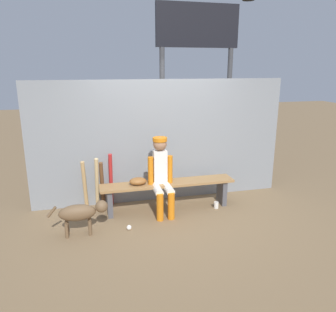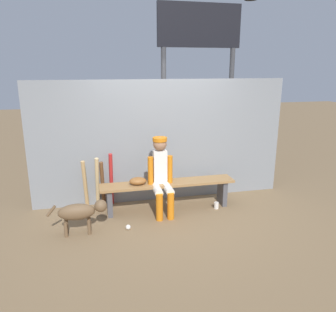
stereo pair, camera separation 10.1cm
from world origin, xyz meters
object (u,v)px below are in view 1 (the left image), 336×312
dugout_bench (168,188)px  dog (81,213)px  player_seated (162,173)px  baseball (129,228)px  cup_on_ground (216,205)px  cup_on_bench (154,179)px  bat_wood_natural (97,182)px  bat_aluminum_red (111,180)px  scoreboard (200,53)px  bat_wood_tan (85,185)px  bat_wood_dark (102,184)px  baseball_glove (138,181)px

dugout_bench → dog: 1.50m
player_seated → baseball: (-0.61, -0.47, -0.64)m
cup_on_ground → cup_on_bench: size_ratio=1.00×
player_seated → bat_wood_natural: (-1.01, 0.48, -0.23)m
bat_aluminum_red → scoreboard: bearing=28.4°
bat_wood_natural → bat_wood_tan: bearing=-179.4°
dugout_bench → baseball: 1.00m
baseball → cup_on_bench: (0.51, 0.63, 0.50)m
bat_wood_dark → bat_wood_natural: size_ratio=0.89×
player_seated → baseball_glove: player_seated is taller
player_seated → bat_wood_dark: (-0.93, 0.50, -0.28)m
player_seated → bat_wood_dark: size_ratio=1.55×
scoreboard → dugout_bench: bearing=-125.5°
dugout_bench → bat_wood_natural: 1.20m
baseball_glove → cup_on_ground: 1.40m
bat_wood_dark → bat_wood_tan: bat_wood_tan is taller
cup_on_ground → baseball_glove: bearing=172.7°
baseball_glove → bat_wood_dark: 0.69m
bat_aluminum_red → scoreboard: size_ratio=0.25×
player_seated → dog: (-1.27, -0.43, -0.34)m
bat_wood_tan → scoreboard: scoreboard is taller
dugout_bench → baseball: bearing=-141.8°
bat_wood_dark → dugout_bench: bearing=-20.2°
bat_wood_tan → scoreboard: size_ratio=0.23×
bat_aluminum_red → cup_on_bench: bearing=-25.4°
bat_wood_dark → scoreboard: 3.17m
bat_aluminum_red → dog: (-0.49, -0.92, -0.13)m
cup_on_ground → cup_on_bench: bearing=168.0°
bat_aluminum_red → player_seated: bearing=-31.9°
bat_wood_tan → dog: bearing=-93.4°
bat_wood_tan → bat_aluminum_red: bearing=1.2°
baseball_glove → scoreboard: size_ratio=0.07×
scoreboard → bat_aluminum_red: bearing=-151.6°
bat_wood_dark → cup_on_bench: 0.90m
player_seated → scoreboard: 2.69m
bat_wood_dark → bat_wood_natural: (-0.08, -0.02, 0.05)m
dugout_bench → scoreboard: bearing=54.5°
bat_aluminum_red → bat_wood_natural: 0.24m
bat_wood_dark → cup_on_bench: size_ratio=7.33×
bat_wood_natural → cup_on_ground: (1.95, -0.53, -0.39)m
baseball_glove → bat_wood_tan: bearing=156.7°
player_seated → baseball: bearing=-142.1°
bat_aluminum_red → baseball: size_ratio=12.70×
bat_aluminum_red → cup_on_ground: (1.71, -0.54, -0.42)m
baseball_glove → cup_on_bench: (0.27, 0.05, -0.01)m
cup_on_ground → baseball: bearing=-165.0°
bat_wood_tan → cup_on_ground: 2.25m
cup_on_ground → scoreboard: size_ratio=0.03×
cup_on_ground → dog: dog is taller
bat_wood_natural → baseball: 1.11m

